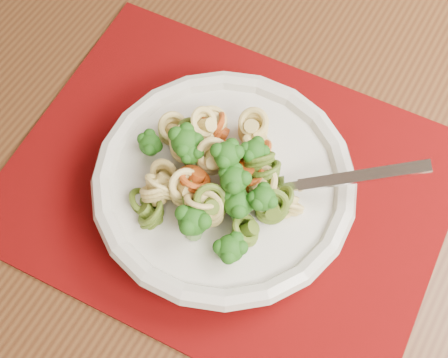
% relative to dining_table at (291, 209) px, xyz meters
% --- Properties ---
extents(dining_table, '(1.75, 1.32, 0.73)m').
position_rel_dining_table_xyz_m(dining_table, '(0.00, 0.00, 0.00)').
color(dining_table, '#533217').
rests_on(dining_table, ground).
extents(placemat, '(0.45, 0.37, 0.00)m').
position_rel_dining_table_xyz_m(placemat, '(-0.06, -0.04, 0.09)').
color(placemat, '#640406').
rests_on(placemat, dining_table).
extents(pasta_bowl, '(0.24, 0.24, 0.05)m').
position_rel_dining_table_xyz_m(pasta_bowl, '(-0.06, -0.05, 0.12)').
color(pasta_bowl, beige).
rests_on(pasta_bowl, placemat).
extents(pasta_broccoli_heap, '(0.20, 0.20, 0.06)m').
position_rel_dining_table_xyz_m(pasta_broccoli_heap, '(-0.06, -0.05, 0.13)').
color(pasta_broccoli_heap, '#DFC16E').
rests_on(pasta_broccoli_heap, pasta_bowl).
extents(fork, '(0.18, 0.08, 0.08)m').
position_rel_dining_table_xyz_m(fork, '(-0.02, -0.05, 0.13)').
color(fork, silver).
rests_on(fork, pasta_bowl).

